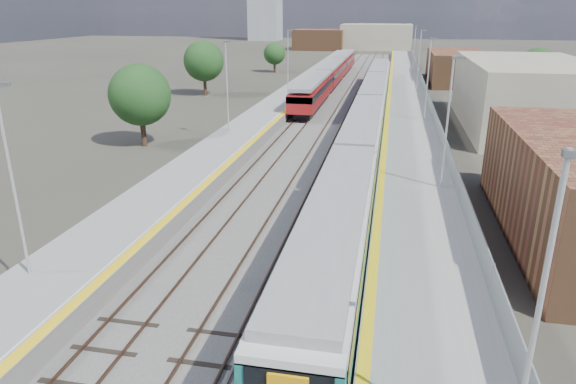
% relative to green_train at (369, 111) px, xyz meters
% --- Properties ---
extents(ground, '(320.00, 320.00, 0.00)m').
position_rel_green_train_xyz_m(ground, '(-1.50, 10.44, -2.10)').
color(ground, '#47443A').
rests_on(ground, ground).
extents(ballast_bed, '(10.50, 155.00, 0.06)m').
position_rel_green_train_xyz_m(ballast_bed, '(-3.75, 12.94, -2.07)').
color(ballast_bed, '#565451').
rests_on(ballast_bed, ground).
extents(tracks, '(8.96, 160.00, 0.17)m').
position_rel_green_train_xyz_m(tracks, '(-3.15, 14.62, -1.99)').
color(tracks, '#4C3323').
rests_on(tracks, ground).
extents(platform_right, '(4.70, 155.00, 8.52)m').
position_rel_green_train_xyz_m(platform_right, '(3.78, 12.94, -1.56)').
color(platform_right, slate).
rests_on(platform_right, ground).
extents(platform_left, '(4.30, 155.00, 8.52)m').
position_rel_green_train_xyz_m(platform_left, '(-10.55, 12.93, -1.58)').
color(platform_left, slate).
rests_on(platform_left, ground).
extents(buildings, '(72.00, 185.50, 40.00)m').
position_rel_green_train_xyz_m(buildings, '(-19.62, 99.04, 8.61)').
color(buildings, brown).
rests_on(buildings, ground).
extents(green_train, '(2.70, 75.38, 2.98)m').
position_rel_green_train_xyz_m(green_train, '(0.00, 0.00, 0.00)').
color(green_train, black).
rests_on(green_train, ground).
extents(red_train, '(2.69, 54.63, 3.40)m').
position_rel_green_train_xyz_m(red_train, '(-7.00, 29.97, -0.09)').
color(red_train, black).
rests_on(red_train, ground).
extents(tree_a, '(5.02, 5.02, 6.81)m').
position_rel_green_train_xyz_m(tree_a, '(-18.27, -8.34, 2.19)').
color(tree_a, '#382619').
rests_on(tree_a, ground).
extents(tree_b, '(5.28, 5.28, 7.15)m').
position_rel_green_train_xyz_m(tree_b, '(-22.65, 18.59, 2.41)').
color(tree_b, '#382619').
rests_on(tree_b, ground).
extents(tree_c, '(3.93, 3.93, 5.33)m').
position_rel_green_train_xyz_m(tree_c, '(-19.45, 46.65, 1.25)').
color(tree_c, '#382619').
rests_on(tree_c, ground).
extents(tree_d, '(4.72, 4.72, 6.40)m').
position_rel_green_train_xyz_m(tree_d, '(19.84, 24.48, 1.93)').
color(tree_d, '#382619').
rests_on(tree_d, ground).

